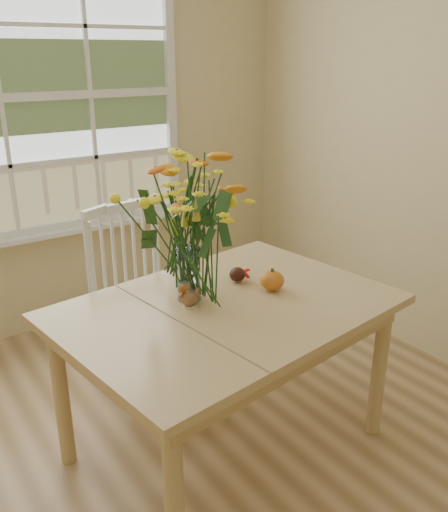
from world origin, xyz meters
TOP-DOWN VIEW (x-y plane):
  - wall_back at (0.00, 2.25)m, footprint 4.00×0.02m
  - window at (0.00, 2.21)m, footprint 2.42×0.12m
  - dining_table at (0.45, 0.54)m, footprint 1.55×1.20m
  - windsor_chair at (0.37, 1.30)m, footprint 0.51×0.49m
  - flower_vase at (0.35, 0.69)m, footprint 0.51×0.51m
  - pumpkin at (0.71, 0.55)m, footprint 0.11×0.11m
  - turkey_figurine at (0.31, 0.61)m, footprint 0.09×0.06m
  - dark_gourd at (0.64, 0.71)m, footprint 0.13×0.12m

SIDE VIEW (x-z plane):
  - windsor_chair at x=0.37m, z-range 0.06..1.08m
  - dining_table at x=0.45m, z-range 0.29..1.05m
  - dark_gourd at x=0.64m, z-range 0.76..0.83m
  - turkey_figurine at x=0.31m, z-range 0.75..0.85m
  - pumpkin at x=0.71m, z-range 0.76..0.85m
  - flower_vase at x=0.35m, z-range 0.82..1.43m
  - wall_back at x=0.00m, z-range 0.00..2.70m
  - window at x=0.00m, z-range 0.66..2.40m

